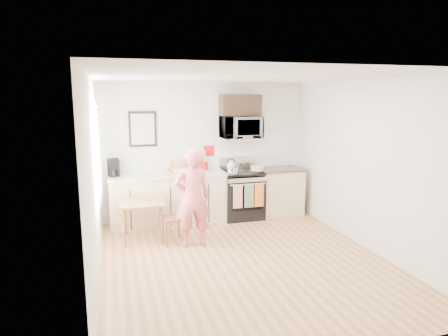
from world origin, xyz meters
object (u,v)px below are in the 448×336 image
object	(u,v)px
person	(193,198)
chair	(179,209)
microwave	(241,127)
range	(242,196)
dining_table	(143,206)
cake	(257,169)

from	to	relation	value
person	chair	world-z (taller)	person
microwave	person	bearing A→B (deg)	-132.66
microwave	person	world-z (taller)	microwave
range	chair	world-z (taller)	range
dining_table	chair	size ratio (longest dim) A/B	0.84
person	range	bearing A→B (deg)	-132.71
dining_table	person	bearing A→B (deg)	-33.17
microwave	cake	distance (m)	0.86
range	person	bearing A→B (deg)	-135.02
range	person	xyz separation A→B (m)	(-1.22, -1.21, 0.34)
microwave	dining_table	size ratio (longest dim) A/B	1.08
range	microwave	world-z (taller)	microwave
range	chair	distance (m)	1.69
person	chair	distance (m)	0.39
dining_table	cake	world-z (taller)	cake
microwave	person	size ratio (longest dim) A/B	0.49
microwave	cake	bearing A→B (deg)	-35.58
microwave	person	distance (m)	2.04
dining_table	cake	distance (m)	2.35
range	microwave	distance (m)	1.33
chair	range	bearing A→B (deg)	26.16
chair	cake	bearing A→B (deg)	18.87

